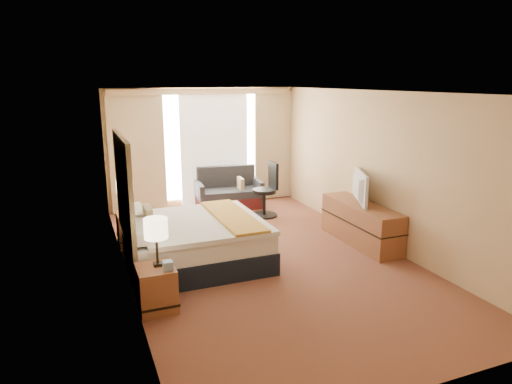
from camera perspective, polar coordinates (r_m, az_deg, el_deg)
name	(u,v)px	position (r m, az deg, el deg)	size (l,w,h in m)	color
floor	(263,257)	(7.39, 0.90, -8.16)	(4.20, 7.00, 0.02)	maroon
ceiling	(264,92)	(6.85, 0.98, 12.43)	(4.20, 7.00, 0.02)	silver
wall_back	(203,147)	(10.27, -6.67, 5.56)	(4.20, 0.02, 2.60)	#DEB787
wall_front	(423,259)	(4.14, 20.20, -7.92)	(4.20, 0.02, 2.60)	#DEB787
wall_left	(122,190)	(6.51, -16.38, 0.22)	(0.02, 7.00, 2.60)	#DEB787
wall_right	(377,168)	(8.04, 14.90, 2.86)	(0.02, 7.00, 2.60)	#DEB787
headboard	(124,188)	(6.71, -16.21, 0.46)	(0.06, 1.85, 1.50)	black
nightstand_left	(156,288)	(5.88, -12.35, -11.62)	(0.45, 0.52, 0.55)	brown
nightstand_right	(131,228)	(8.19, -15.34, -4.38)	(0.45, 0.52, 0.55)	brown
media_dresser	(361,223)	(8.11, 12.94, -3.86)	(0.50, 1.80, 0.70)	brown
window	(214,146)	(10.31, -5.28, 5.74)	(2.30, 0.02, 2.30)	white
curtains	(204,143)	(10.15, -6.53, 6.08)	(4.12, 0.19, 2.56)	beige
bed	(195,241)	(7.10, -7.61, -6.12)	(2.02, 1.84, 0.98)	black
loveseat	(229,194)	(10.16, -3.42, -0.26)	(1.48, 0.89, 0.88)	#58191A
floor_lamp	(120,165)	(8.78, -16.60, 3.26)	(0.22, 0.22, 1.76)	black
desk_chair	(267,192)	(9.43, 1.39, -0.05)	(0.55, 0.55, 1.13)	black
lamp_left	(156,229)	(5.63, -12.41, -4.58)	(0.29, 0.29, 0.61)	black
lamp_right	(125,187)	(7.99, -16.09, 0.59)	(0.28, 0.28, 0.60)	black
tissue_box	(168,265)	(5.65, -10.96, -8.99)	(0.12, 0.12, 0.11)	#819FC8
telephone	(133,213)	(7.98, -15.07, -2.50)	(0.19, 0.15, 0.07)	black
television	(355,187)	(8.03, 12.33, 0.61)	(0.95, 0.12, 0.54)	black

